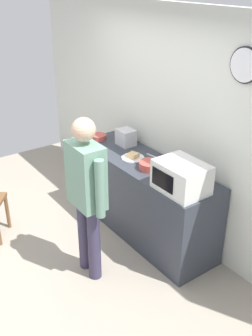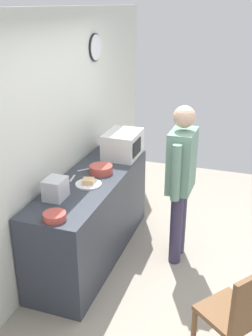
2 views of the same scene
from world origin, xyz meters
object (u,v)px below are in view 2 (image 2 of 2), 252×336
fork_utensil (85,170)px  wooden_chair (238,314)px  microwave (123,144)px  person_standing (181,174)px  sandwich_plate (88,183)px  cereal_bowl (101,169)px  salad_bowl (55,216)px  spoon_utensil (72,178)px  toaster (55,189)px

fork_utensil → wooden_chair: bearing=-124.8°
microwave → wooden_chair: (-1.76, -1.51, -0.56)m
person_standing → wooden_chair: size_ratio=1.83×
sandwich_plate → wooden_chair: bearing=-119.5°
sandwich_plate → person_standing: size_ratio=0.15×
sandwich_plate → cereal_bowl: 0.32m
sandwich_plate → salad_bowl: size_ratio=1.34×
salad_bowl → person_standing: size_ratio=0.12×
salad_bowl → fork_utensil: bearing=10.9°
spoon_utensil → wooden_chair: bearing=-118.6°
sandwich_plate → microwave: bearing=-4.2°
sandwich_plate → salad_bowl: (-0.73, -0.01, 0.01)m
cereal_bowl → fork_utensil: size_ratio=1.47×
sandwich_plate → toaster: toaster is taller
sandwich_plate → spoon_utensil: (0.08, 0.22, -0.02)m
fork_utensil → wooden_chair: 2.19m
fork_utensil → person_standing: size_ratio=0.10×
person_standing → salad_bowl: bearing=143.2°
salad_bowl → wooden_chair: bearing=-96.0°
salad_bowl → spoon_utensil: (0.81, 0.23, -0.03)m
cereal_bowl → spoon_utensil: cereal_bowl is taller
salad_bowl → cereal_bowl: (1.05, 0.00, 0.01)m
microwave → fork_utensil: bearing=154.1°
person_standing → cereal_bowl: bearing=95.7°
wooden_chair → salad_bowl: bearing=84.0°
microwave → salad_bowl: bearing=178.1°
salad_bowl → person_standing: bearing=-36.8°
toaster → spoon_utensil: 0.47m
sandwich_plate → wooden_chair: sandwich_plate is taller
microwave → spoon_utensil: microwave is taller
spoon_utensil → sandwich_plate: bearing=-111.0°
toaster → wooden_chair: toaster is taller
cereal_bowl → toaster: 0.72m
salad_bowl → cereal_bowl: bearing=0.2°
sandwich_plate → spoon_utensil: sandwich_plate is taller
cereal_bowl → person_standing: 0.86m
fork_utensil → person_standing: (0.07, -1.05, 0.07)m
spoon_utensil → toaster: bearing=-173.4°
cereal_bowl → person_standing: size_ratio=0.15×
microwave → person_standing: (-0.46, -0.79, -0.08)m
salad_bowl → spoon_utensil: salad_bowl is taller
salad_bowl → microwave: bearing=-1.9°
fork_utensil → spoon_utensil: size_ratio=1.00×
spoon_utensil → person_standing: (0.32, -1.08, 0.07)m
fork_utensil → salad_bowl: bearing=-169.1°
toaster → spoon_utensil: toaster is taller
salad_bowl → spoon_utensil: bearing=15.8°
microwave → fork_utensil: microwave is taller
sandwich_plate → person_standing: (0.41, -0.86, 0.05)m
microwave → person_standing: 0.92m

